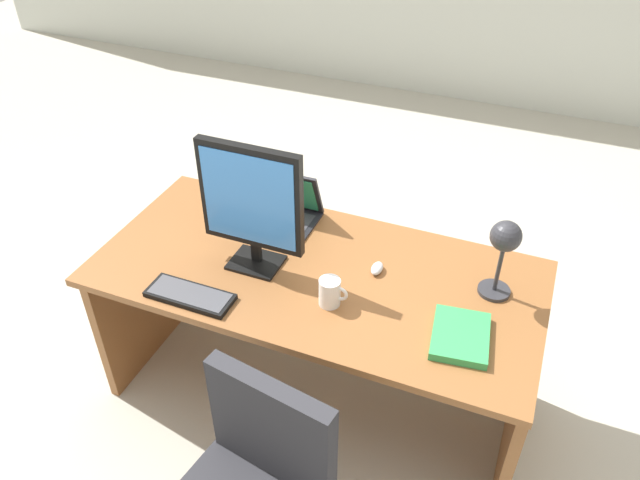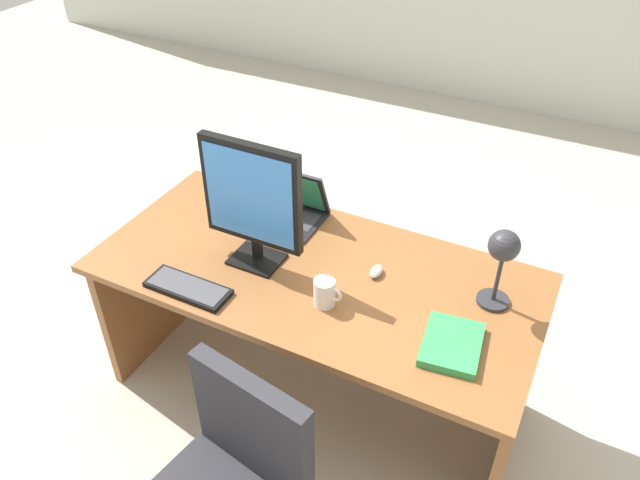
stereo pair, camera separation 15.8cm
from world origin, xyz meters
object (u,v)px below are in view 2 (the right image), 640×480
object	(u,v)px
monitor	(252,199)
keyboard	(188,288)
desk_lamp	(502,255)
book	(452,344)
mouse	(376,271)
coffee_mug	(325,293)
desk	(321,303)
laptop	(291,202)

from	to	relation	value
monitor	keyboard	size ratio (longest dim) A/B	1.58
monitor	desk_lamp	distance (m)	0.91
book	desk_lamp	bearing A→B (deg)	75.84
mouse	coffee_mug	xyz separation A→B (m)	(-0.10, -0.24, 0.04)
desk	book	bearing A→B (deg)	-19.17
desk	laptop	world-z (taller)	laptop
book	coffee_mug	distance (m)	0.48
monitor	desk	bearing A→B (deg)	24.17
desk	desk_lamp	distance (m)	0.81
desk_lamp	coffee_mug	size ratio (longest dim) A/B	3.07
desk	keyboard	xyz separation A→B (m)	(-0.37, -0.37, 0.23)
desk	coffee_mug	xyz separation A→B (m)	(0.12, -0.21, 0.27)
desk	desk_lamp	world-z (taller)	desk_lamp
laptop	coffee_mug	size ratio (longest dim) A/B	2.79
laptop	mouse	bearing A→B (deg)	-22.85
desk	book	xyz separation A→B (m)	(0.60, -0.21, 0.23)
laptop	mouse	size ratio (longest dim) A/B	3.96
desk_lamp	desk	bearing A→B (deg)	-175.21
coffee_mug	desk_lamp	bearing A→B (deg)	25.89
desk_lamp	coffee_mug	xyz separation A→B (m)	(-0.54, -0.26, -0.18)
keyboard	coffee_mug	xyz separation A→B (m)	(0.49, 0.16, 0.04)
desk	coffee_mug	bearing A→B (deg)	-60.18
laptop	desk_lamp	xyz separation A→B (m)	(0.93, -0.18, 0.17)
coffee_mug	keyboard	bearing A→B (deg)	-161.41
desk	book	distance (m)	0.67
monitor	keyboard	xyz separation A→B (m)	(-0.14, -0.27, -0.28)
laptop	book	xyz separation A→B (m)	(0.86, -0.44, -0.05)
mouse	desk_lamp	distance (m)	0.49
book	coffee_mug	xyz separation A→B (m)	(-0.48, -0.00, 0.04)
desk_lamp	coffee_mug	distance (m)	0.63
desk	monitor	distance (m)	0.57
monitor	book	bearing A→B (deg)	-6.96
monitor	keyboard	distance (m)	0.41
desk	desk_lamp	size ratio (longest dim) A/B	5.18
monitor	keyboard	bearing A→B (deg)	-116.87
monitor	desk_lamp	xyz separation A→B (m)	(0.90, 0.16, -0.05)
desk	desk_lamp	bearing A→B (deg)	4.79
book	coffee_mug	size ratio (longest dim) A/B	2.45
desk_lamp	book	bearing A→B (deg)	-104.16
desk_lamp	book	size ratio (longest dim) A/B	1.25
desk_lamp	laptop	bearing A→B (deg)	169.12
keyboard	mouse	distance (m)	0.72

